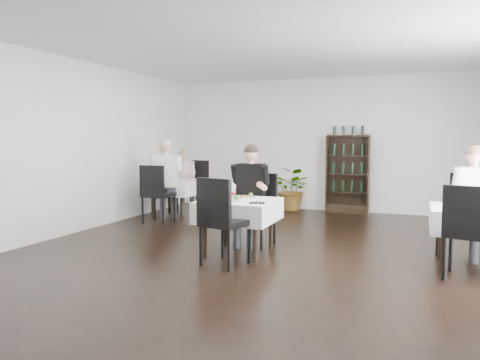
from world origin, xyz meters
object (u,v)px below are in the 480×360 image
object	(u,v)px
wine_shelf	(348,175)
main_table	(239,210)
diner_main	(250,187)
potted_tree	(293,189)

from	to	relation	value
wine_shelf	main_table	world-z (taller)	wine_shelf
diner_main	main_table	bearing A→B (deg)	-84.97
main_table	diner_main	size ratio (longest dim) A/B	0.67
main_table	diner_main	bearing A→B (deg)	95.03
diner_main	wine_shelf	bearing A→B (deg)	75.67
wine_shelf	diner_main	world-z (taller)	wine_shelf
wine_shelf	main_table	bearing A→B (deg)	-101.78
potted_tree	diner_main	world-z (taller)	diner_main
potted_tree	wine_shelf	bearing A→B (deg)	5.41
wine_shelf	potted_tree	world-z (taller)	wine_shelf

